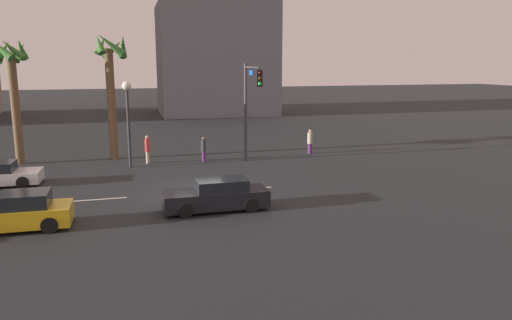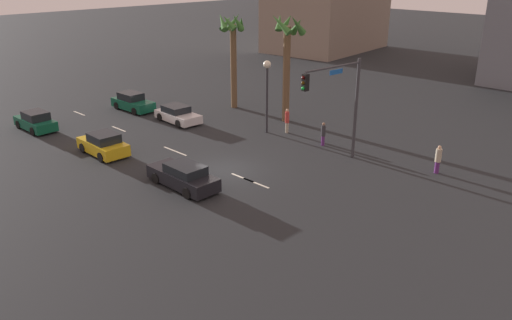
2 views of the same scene
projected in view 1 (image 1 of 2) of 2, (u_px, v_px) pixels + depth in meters
name	position (u px, v px, depth m)	size (l,w,h in m)	color
ground_plane	(201.00, 192.00, 24.95)	(220.00, 220.00, 0.00)	#232628
lane_stripe_2	(101.00, 199.00, 23.63)	(2.44, 0.14, 0.01)	silver
lane_stripe_3	(232.00, 190.00, 25.40)	(1.85, 0.14, 0.01)	silver
lane_stripe_4	(253.00, 188.00, 25.70)	(2.04, 0.14, 0.01)	silver
car_1	(217.00, 196.00, 21.85)	(4.66, 1.88, 1.40)	black
car_2	(20.00, 212.00, 19.31)	(3.96, 1.97, 1.47)	gold
traffic_signal	(250.00, 97.00, 30.69)	(0.70, 5.01, 6.44)	#38383D
streetlamp	(128.00, 107.00, 30.20)	(0.56, 0.56, 5.37)	#2D2D33
pedestrian_0	(147.00, 148.00, 31.98)	(0.39, 0.39, 1.84)	#B2A58C
pedestrian_1	(204.00, 149.00, 32.63)	(0.44, 0.44, 1.65)	#59266B
pedestrian_2	(310.00, 141.00, 35.54)	(0.52, 0.52, 1.75)	#59266B
palm_tree_0	(111.00, 75.00, 32.62)	(2.29, 2.65, 8.45)	brown
palm_tree_1	(11.00, 75.00, 30.88)	(2.44, 2.70, 8.11)	brown
building_0	(215.00, 60.00, 63.60)	(14.26, 12.87, 13.81)	slate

